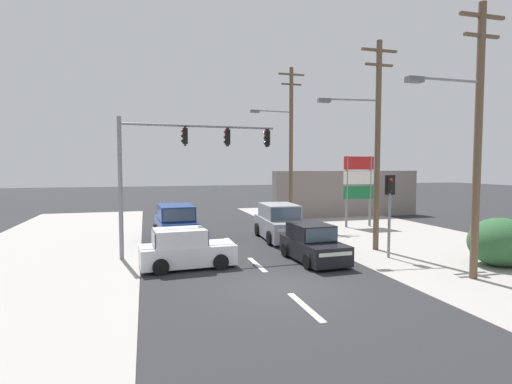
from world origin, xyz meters
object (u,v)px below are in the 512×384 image
(utility_pole_midground_right, at_px, (375,139))
(hatchback_kerbside_parked, at_px, (185,250))
(traffic_signal_mast, at_px, (178,157))
(pedestal_signal_right_kerb, at_px, (390,202))
(suv_oncoming_near, at_px, (176,224))
(utility_pole_foreground_right, at_px, (475,133))
(hatchback_oncoming_mid, at_px, (313,244))
(suv_receding_far, at_px, (280,223))
(shopping_plaza_sign, at_px, (359,181))
(utility_pole_background_right, at_px, (289,141))

(utility_pole_midground_right, distance_m, hatchback_kerbside_parked, 9.93)
(traffic_signal_mast, relative_size, pedestal_signal_right_kerb, 1.93)
(suv_oncoming_near, bearing_deg, utility_pole_midground_right, -30.10)
(utility_pole_foreground_right, xyz_separation_m, hatchback_oncoming_mid, (-4.17, 3.98, -4.36))
(utility_pole_foreground_right, xyz_separation_m, hatchback_kerbside_parked, (-9.38, 4.31, -4.36))
(hatchback_oncoming_mid, bearing_deg, suv_oncoming_near, 129.15)
(hatchback_kerbside_parked, bearing_deg, suv_receding_far, 40.89)
(hatchback_oncoming_mid, xyz_separation_m, hatchback_kerbside_parked, (-5.20, 0.33, 0.00))
(shopping_plaza_sign, xyz_separation_m, suv_receding_far, (-6.36, -2.83, -2.10))
(hatchback_oncoming_mid, bearing_deg, hatchback_kerbside_parked, 176.40)
(utility_pole_foreground_right, relative_size, hatchback_oncoming_mid, 2.54)
(shopping_plaza_sign, distance_m, suv_oncoming_near, 12.10)
(utility_pole_background_right, distance_m, suv_oncoming_near, 9.93)
(pedestal_signal_right_kerb, height_order, hatchback_oncoming_mid, pedestal_signal_right_kerb)
(pedestal_signal_right_kerb, bearing_deg, utility_pole_foreground_right, -76.98)
(pedestal_signal_right_kerb, relative_size, suv_receding_far, 0.77)
(traffic_signal_mast, bearing_deg, suv_receding_far, 24.60)
(utility_pole_foreground_right, distance_m, shopping_plaza_sign, 12.34)
(traffic_signal_mast, height_order, suv_receding_far, traffic_signal_mast)
(suv_receding_far, bearing_deg, utility_pole_foreground_right, -66.88)
(utility_pole_midground_right, relative_size, utility_pole_background_right, 0.92)
(suv_oncoming_near, bearing_deg, utility_pole_background_right, 26.08)
(utility_pole_foreground_right, bearing_deg, hatchback_oncoming_mid, 136.35)
(traffic_signal_mast, distance_m, hatchback_kerbside_parked, 4.27)
(pedestal_signal_right_kerb, bearing_deg, shopping_plaza_sign, 68.25)
(shopping_plaza_sign, bearing_deg, suv_receding_far, -156.06)
(hatchback_oncoming_mid, distance_m, suv_receding_far, 5.10)
(shopping_plaza_sign, bearing_deg, utility_pole_background_right, 150.54)
(pedestal_signal_right_kerb, bearing_deg, hatchback_kerbside_parked, 175.14)
(utility_pole_background_right, bearing_deg, suv_oncoming_near, -153.92)
(utility_pole_foreground_right, bearing_deg, hatchback_kerbside_parked, 155.32)
(utility_pole_midground_right, distance_m, suv_oncoming_near, 10.99)
(hatchback_oncoming_mid, bearing_deg, utility_pole_midground_right, 19.02)
(hatchback_kerbside_parked, bearing_deg, shopping_plaza_sign, 32.61)
(utility_pole_foreground_right, distance_m, suv_receding_far, 10.72)
(utility_pole_midground_right, bearing_deg, shopping_plaza_sign, 65.38)
(traffic_signal_mast, height_order, shopping_plaza_sign, traffic_signal_mast)
(utility_pole_background_right, bearing_deg, shopping_plaza_sign, -29.46)
(traffic_signal_mast, bearing_deg, pedestal_signal_right_kerb, -18.77)
(utility_pole_foreground_right, distance_m, hatchback_kerbside_parked, 11.21)
(utility_pole_background_right, distance_m, shopping_plaza_sign, 5.25)
(utility_pole_background_right, bearing_deg, traffic_signal_mast, -136.37)
(shopping_plaza_sign, bearing_deg, hatchback_oncoming_mid, -130.09)
(hatchback_kerbside_parked, bearing_deg, traffic_signal_mast, 92.21)
(utility_pole_foreground_right, bearing_deg, utility_pole_background_right, 95.93)
(utility_pole_background_right, xyz_separation_m, pedestal_signal_right_kerb, (0.64, -10.55, -3.20))
(hatchback_oncoming_mid, bearing_deg, utility_pole_foreground_right, -43.65)
(traffic_signal_mast, relative_size, suv_receding_far, 1.49)
(shopping_plaza_sign, distance_m, hatchback_kerbside_parked, 14.27)
(utility_pole_background_right, bearing_deg, suv_receding_far, -115.41)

